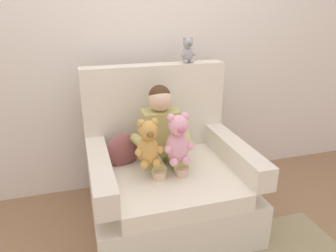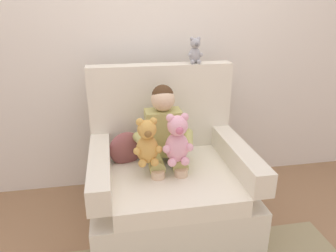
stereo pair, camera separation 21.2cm
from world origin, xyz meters
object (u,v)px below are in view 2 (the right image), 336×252
plush_pink (177,140)px  throw_pillow (126,149)px  plush_grey_on_backrest (195,51)px  seated_child (165,137)px  armchair (169,179)px  plush_honey (147,143)px

plush_pink → throw_pillow: plush_pink is taller
plush_grey_on_backrest → throw_pillow: 0.91m
seated_child → armchair: bearing=-48.5°
seated_child → throw_pillow: seated_child is taller
plush_pink → throw_pillow: (-0.33, 0.29, -0.17)m
throw_pillow → armchair: bearing=-22.2°
armchair → throw_pillow: armchair is taller
throw_pillow → seated_child: bearing=-19.9°
seated_child → plush_honey: seated_child is taller
armchair → seated_child: size_ratio=1.38×
seated_child → plush_grey_on_backrest: (0.29, 0.32, 0.56)m
plush_honey → plush_grey_on_backrest: size_ratio=1.62×
armchair → plush_honey: (-0.17, -0.15, 0.38)m
seated_child → plush_honey: bearing=-135.3°
plush_grey_on_backrest → throw_pillow: size_ratio=0.77×
plush_grey_on_backrest → plush_pink: bearing=-129.4°
seated_child → plush_pink: bearing=-80.8°
armchair → plush_grey_on_backrest: plush_grey_on_backrest is taller
plush_honey → throw_pillow: size_ratio=1.24×
armchair → seated_child: armchair is taller
seated_child → throw_pillow: 0.31m
seated_child → plush_grey_on_backrest: 0.71m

